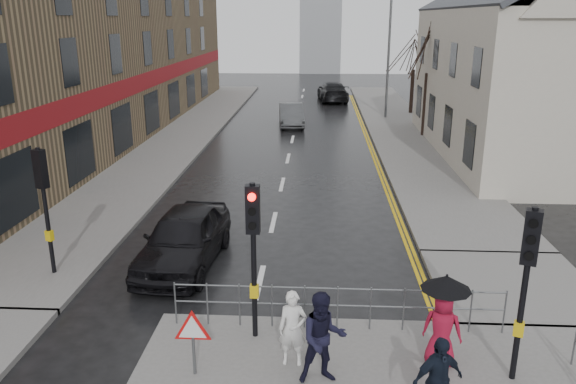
# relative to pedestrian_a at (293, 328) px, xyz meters

# --- Properties ---
(ground) EXTENTS (120.00, 120.00, 0.00)m
(ground) POSITION_rel_pedestrian_a_xyz_m (-1.05, 0.75, -0.90)
(ground) COLOR black
(ground) RESTS_ON ground
(left_pavement) EXTENTS (4.00, 44.00, 0.14)m
(left_pavement) POSITION_rel_pedestrian_a_xyz_m (-7.55, 23.75, -0.83)
(left_pavement) COLOR #605E5B
(left_pavement) RESTS_ON ground
(right_pavement) EXTENTS (4.00, 40.00, 0.14)m
(right_pavement) POSITION_rel_pedestrian_a_xyz_m (5.45, 25.75, -0.83)
(right_pavement) COLOR #605E5B
(right_pavement) RESTS_ON ground
(pavement_bridge_right) EXTENTS (4.00, 4.20, 0.14)m
(pavement_bridge_right) POSITION_rel_pedestrian_a_xyz_m (5.45, 3.75, -0.83)
(pavement_bridge_right) COLOR #605E5B
(pavement_bridge_right) RESTS_ON ground
(building_left_terrace) EXTENTS (8.00, 42.00, 10.00)m
(building_left_terrace) POSITION_rel_pedestrian_a_xyz_m (-13.05, 22.75, 4.10)
(building_left_terrace) COLOR olive
(building_left_terrace) RESTS_ON ground
(building_right_cream) EXTENTS (9.00, 16.40, 10.10)m
(building_right_cream) POSITION_rel_pedestrian_a_xyz_m (10.95, 18.75, 3.88)
(building_right_cream) COLOR #BBB3A3
(building_right_cream) RESTS_ON ground
(traffic_signal_near_left) EXTENTS (0.28, 0.27, 3.40)m
(traffic_signal_near_left) POSITION_rel_pedestrian_a_xyz_m (-0.85, 0.95, 1.55)
(traffic_signal_near_left) COLOR black
(traffic_signal_near_left) RESTS_ON near_pavement
(traffic_signal_near_right) EXTENTS (0.34, 0.33, 3.40)m
(traffic_signal_near_right) POSITION_rel_pedestrian_a_xyz_m (4.15, -0.25, 1.55)
(traffic_signal_near_right) COLOR black
(traffic_signal_near_right) RESTS_ON near_pavement
(traffic_signal_far_left) EXTENTS (0.34, 0.33, 3.40)m
(traffic_signal_far_left) POSITION_rel_pedestrian_a_xyz_m (-6.54, 3.75, 1.55)
(traffic_signal_far_left) COLOR black
(traffic_signal_far_left) RESTS_ON left_pavement
(guard_railing_front) EXTENTS (7.14, 0.04, 1.00)m
(guard_railing_front) POSITION_rel_pedestrian_a_xyz_m (0.90, 1.35, -0.04)
(guard_railing_front) COLOR #595B5E
(guard_railing_front) RESTS_ON near_pavement
(warning_sign) EXTENTS (0.80, 0.07, 1.35)m
(warning_sign) POSITION_rel_pedestrian_a_xyz_m (-1.85, -0.46, 0.14)
(warning_sign) COLOR #595B5E
(warning_sign) RESTS_ON near_pavement
(street_lamp) EXTENTS (1.83, 0.25, 8.00)m
(street_lamp) POSITION_rel_pedestrian_a_xyz_m (4.77, 28.75, 3.80)
(street_lamp) COLOR #595B5E
(street_lamp) RESTS_ON right_pavement
(tree_near) EXTENTS (2.40, 2.40, 6.58)m
(tree_near) POSITION_rel_pedestrian_a_xyz_m (6.45, 22.75, 4.23)
(tree_near) COLOR black
(tree_near) RESTS_ON right_pavement
(tree_far) EXTENTS (2.40, 2.40, 5.64)m
(tree_far) POSITION_rel_pedestrian_a_xyz_m (6.95, 30.75, 3.52)
(tree_far) COLOR black
(tree_far) RESTS_ON right_pavement
(pedestrian_a) EXTENTS (0.57, 0.38, 1.53)m
(pedestrian_a) POSITION_rel_pedestrian_a_xyz_m (0.00, 0.00, 0.00)
(pedestrian_a) COLOR white
(pedestrian_a) RESTS_ON near_pavement
(pedestrian_b) EXTENTS (0.98, 0.82, 1.79)m
(pedestrian_b) POSITION_rel_pedestrian_a_xyz_m (0.58, -0.52, 0.13)
(pedestrian_b) COLOR black
(pedestrian_b) RESTS_ON near_pavement
(pedestrian_with_umbrella) EXTENTS (0.96, 0.96, 1.90)m
(pedestrian_with_umbrella) POSITION_rel_pedestrian_a_xyz_m (2.87, 0.13, 0.31)
(pedestrian_with_umbrella) COLOR maroon
(pedestrian_with_umbrella) RESTS_ON near_pavement
(pedestrian_d) EXTENTS (1.00, 0.71, 1.58)m
(pedestrian_d) POSITION_rel_pedestrian_a_xyz_m (2.46, -1.53, 0.03)
(pedestrian_d) COLOR black
(pedestrian_d) RESTS_ON near_pavement
(car_parked) EXTENTS (2.21, 4.77, 1.58)m
(car_parked) POSITION_rel_pedestrian_a_xyz_m (-3.25, 4.75, -0.11)
(car_parked) COLOR black
(car_parked) RESTS_ON ground
(car_mid) EXTENTS (1.87, 4.34, 1.39)m
(car_mid) POSITION_rel_pedestrian_a_xyz_m (-1.31, 25.87, -0.21)
(car_mid) COLOR #424447
(car_mid) RESTS_ON ground
(car_far) EXTENTS (2.68, 5.60, 1.57)m
(car_far) POSITION_rel_pedestrian_a_xyz_m (1.53, 37.03, -0.12)
(car_far) COLOR black
(car_far) RESTS_ON ground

